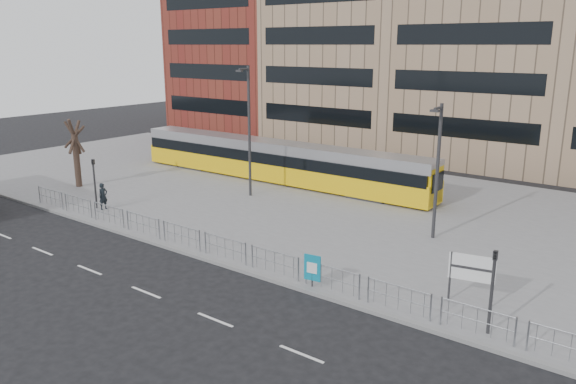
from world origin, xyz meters
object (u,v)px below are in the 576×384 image
Objects in this scene: lamp_post_west at (249,127)px; ad_panel at (312,268)px; lamp_post_east at (437,166)px; bare_tree at (72,117)px; traffic_light_east at (493,281)px; tram at (276,161)px; pedestrian at (103,196)px; station_sign at (472,270)px; traffic_light_west at (94,177)px.

ad_panel is at bearing -39.23° from lamp_post_west.
lamp_post_east is at bearing -3.07° from lamp_post_west.
bare_tree is (-24.78, -4.76, 1.11)m from lamp_post_east.
traffic_light_east is (7.20, 0.49, 1.15)m from ad_panel.
tram is 15.17× the size of pedestrian.
traffic_light_east is (24.01, -1.17, 1.15)m from pedestrian.
pedestrian is (-16.81, 1.67, 0.00)m from ad_panel.
station_sign is 0.66× the size of traffic_light_west.
station_sign is 8.15m from lamp_post_east.
station_sign is 2.40m from traffic_light_east.
station_sign is 19.27m from lamp_post_west.
traffic_light_east is 10.27m from lamp_post_east.
bare_tree is at bearing 68.88° from pedestrian.
traffic_light_east reaches higher than station_sign.
traffic_light_east is (1.35, -1.90, 0.57)m from station_sign.
lamp_post_west is at bearing 176.93° from lamp_post_east.
lamp_post_west reaches higher than station_sign.
tram is at bearing 136.84° from station_sign.
lamp_post_west reaches higher than ad_panel.
station_sign is 0.24× the size of lamp_post_west.
tram is 17.75× the size of ad_panel.
lamp_post_east is at bearing 4.51° from traffic_light_west.
station_sign is 22.67m from pedestrian.
traffic_light_east is at bearing -34.60° from tram.
traffic_light_west is 10.18m from lamp_post_west.
lamp_post_west is 1.21× the size of lamp_post_east.
bare_tree is at bearing 161.92° from ad_panel.
tram is at bearing 44.30° from bare_tree.
station_sign is (18.88, -11.64, -0.07)m from tram.
pedestrian is 0.53× the size of traffic_light_west.
traffic_light_west is (-4.38, -12.47, 0.49)m from tram.
station_sign is 0.29× the size of lamp_post_east.
traffic_light_west is (-17.42, 1.57, 1.15)m from ad_panel.
pedestrian is at bearing -158.60° from lamp_post_east.
station_sign is 6.35m from ad_panel.
bare_tree reaches higher than pedestrian.
pedestrian is 0.24× the size of bare_tree.
ad_panel is at bearing -47.93° from tram.
station_sign is 1.44× the size of ad_panel.
tram is at bearing 124.84° from ad_panel.
lamp_post_west is at bearing 150.54° from traffic_light_east.
tram is at bearing 142.38° from traffic_light_east.
bare_tree reaches higher than tram.
station_sign is 23.29m from traffic_light_west.
ad_panel is (-5.85, -2.39, -0.58)m from station_sign.
traffic_light_east reaches higher than pedestrian.
tram is at bearing 160.50° from lamp_post_east.
station_sign is at bearing -32.47° from tram.
pedestrian is 0.19× the size of lamp_post_west.
lamp_post_west is at bearing -74.53° from tram.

